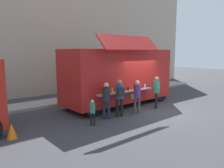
% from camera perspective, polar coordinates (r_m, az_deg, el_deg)
% --- Properties ---
extents(ground_plane, '(60.00, 60.00, 0.00)m').
position_cam_1_polar(ground_plane, '(11.43, 10.91, -6.81)').
color(ground_plane, '#38383D').
extents(curb_strip, '(28.00, 1.60, 0.15)m').
position_cam_1_polar(curb_strip, '(12.70, -20.26, -5.30)').
color(curb_strip, '#9E998E').
rests_on(curb_strip, ground).
extents(building_behind, '(32.00, 2.40, 9.69)m').
position_cam_1_polar(building_behind, '(16.49, -22.42, 14.31)').
color(building_behind, '#B7A890').
rests_on(building_behind, ground).
extents(food_truck_main, '(6.39, 3.08, 3.76)m').
position_cam_1_polar(food_truck_main, '(12.18, 1.77, 2.33)').
color(food_truck_main, '#B21D19').
rests_on(food_truck_main, ground).
extents(traffic_cone_orange, '(0.36, 0.36, 0.55)m').
position_cam_1_polar(traffic_cone_orange, '(8.41, -24.67, -11.03)').
color(traffic_cone_orange, orange).
rests_on(traffic_cone_orange, ground).
extents(trash_bin, '(0.60, 0.60, 1.00)m').
position_cam_1_polar(trash_bin, '(16.56, 6.18, -0.24)').
color(trash_bin, '#305C35').
rests_on(trash_bin, ground).
extents(customer_front_ordering, '(0.52, 0.36, 1.62)m').
position_cam_1_polar(customer_front_ordering, '(10.58, 6.50, -2.59)').
color(customer_front_ordering, '#4E4942').
rests_on(customer_front_ordering, ground).
extents(customer_mid_with_backpack, '(0.47, 0.56, 1.72)m').
position_cam_1_polar(customer_mid_with_backpack, '(9.98, 2.03, -2.66)').
color(customer_mid_with_backpack, black).
rests_on(customer_mid_with_backpack, ground).
extents(customer_rear_waiting, '(0.33, 0.33, 1.64)m').
position_cam_1_polar(customer_rear_waiting, '(9.63, -1.49, -3.49)').
color(customer_rear_waiting, '#1D2536').
rests_on(customer_rear_waiting, ground).
extents(customer_extra_browsing, '(0.34, 0.34, 1.68)m').
position_cam_1_polar(customer_extra_browsing, '(11.76, 11.50, -1.39)').
color(customer_extra_browsing, black).
rests_on(customer_extra_browsing, ground).
extents(child_near_queue, '(0.22, 0.22, 1.07)m').
position_cam_1_polar(child_near_queue, '(8.88, -5.12, -6.81)').
color(child_near_queue, black).
rests_on(child_near_queue, ground).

